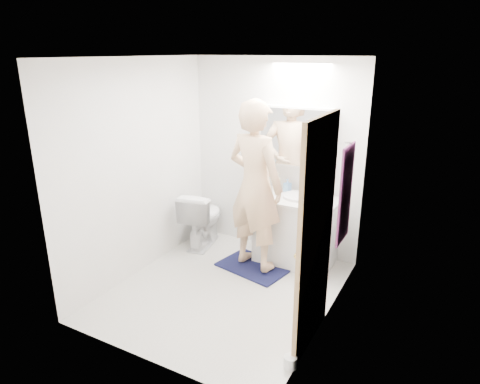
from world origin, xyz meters
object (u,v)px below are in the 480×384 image
Objects in this scene: soap_bottle_b at (287,185)px; toilet_paper_roll at (290,362)px; soap_bottle_a at (277,182)px; toothbrush_cup at (321,194)px; toilet at (202,218)px; person at (255,186)px; medicine_cabinet at (296,137)px; vanity_cabinet at (296,232)px.

toilet_paper_roll is at bearing -66.28° from soap_bottle_b.
soap_bottle_a is 2.22× the size of toothbrush_cup.
toilet is 2.51m from toilet_paper_roll.
soap_bottle_a is at bearing -83.29° from person.
person reaches higher than medicine_cabinet.
toilet_paper_roll is at bearing -69.73° from vanity_cabinet.
soap_bottle_b is at bearing 113.72° from toilet_paper_roll.
soap_bottle_b is 0.44m from toothbrush_cup.
medicine_cabinet is at bearing 16.91° from soap_bottle_a.
soap_bottle_b reaches higher than toothbrush_cup.
soap_bottle_a is (0.05, 0.52, -0.09)m from person.
vanity_cabinet is at bearing -59.63° from medicine_cabinet.
vanity_cabinet is 0.46× the size of person.
soap_bottle_a is 1.40× the size of soap_bottle_b.
toilet_paper_roll is (0.40, -1.89, -0.82)m from toothbrush_cup.
toothbrush_cup reaches higher than toilet.
person is at bearing -135.12° from vanity_cabinet.
person is (-0.25, -0.58, -0.48)m from medicine_cabinet.
toilet is 1.12m from soap_bottle_a.
toilet is at bearing -3.86° from person.
toothbrush_cup reaches higher than vanity_cabinet.
medicine_cabinet is 0.45× the size of person.
vanity_cabinet is 8.92× the size of toothbrush_cup.
medicine_cabinet is 0.60m from soap_bottle_a.
toothbrush_cup is (1.49, 0.28, 0.49)m from toilet.
vanity_cabinet is 0.56m from toothbrush_cup.
medicine_cabinet is 8.73× the size of toothbrush_cup.
vanity_cabinet reaches higher than toilet_paper_roll.
toilet_paper_roll is (0.96, -1.88, -0.88)m from soap_bottle_a.
soap_bottle_b is 2.25m from toilet_paper_roll.
medicine_cabinet is 0.73m from toothbrush_cup.
toilet_paper_roll is at bearing -78.00° from toothbrush_cup.
toilet_paper_roll is (0.84, -1.91, -0.85)m from soap_bottle_b.
person is 12.09× the size of soap_bottle_b.
toothbrush_cup is at bearing -126.95° from person.
medicine_cabinet is 3.93× the size of soap_bottle_a.
medicine_cabinet is at bearing 111.44° from toilet_paper_roll.
soap_bottle_b reaches higher than toilet.
soap_bottle_a is (-0.20, -0.06, -0.57)m from medicine_cabinet.
soap_bottle_b is 1.46× the size of toilet_paper_roll.
toothbrush_cup is (0.44, -0.02, -0.03)m from soap_bottle_b.
toilet is 1.59m from toothbrush_cup.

